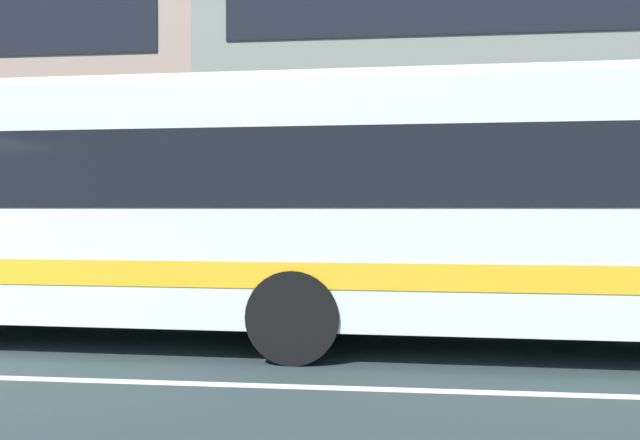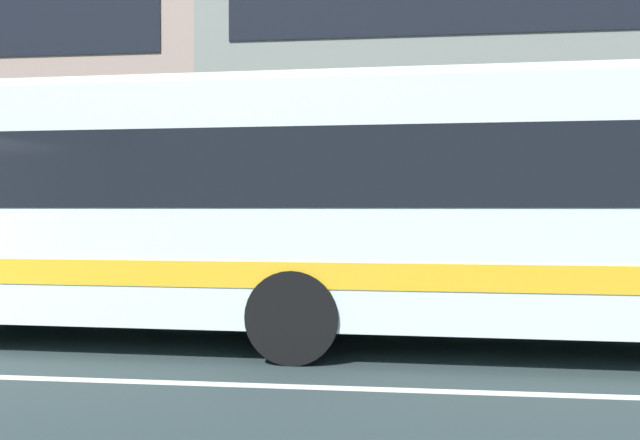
% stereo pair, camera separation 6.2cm
% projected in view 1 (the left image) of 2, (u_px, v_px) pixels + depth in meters
% --- Properties ---
extents(hedge_row_far, '(19.43, 1.10, 0.93)m').
position_uv_depth(hedge_row_far, '(222.00, 277.00, 12.43)').
color(hedge_row_far, '#386C2F').
rests_on(hedge_row_far, ground_plane).
extents(apartment_block_right, '(22.02, 8.26, 11.82)m').
position_uv_depth(apartment_block_right, '(616.00, 56.00, 20.30)').
color(apartment_block_right, gray).
rests_on(apartment_block_right, ground_plane).
extents(transit_bus, '(12.53, 2.93, 3.14)m').
position_uv_depth(transit_bus, '(375.00, 202.00, 8.70)').
color(transit_bus, silver).
rests_on(transit_bus, ground_plane).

